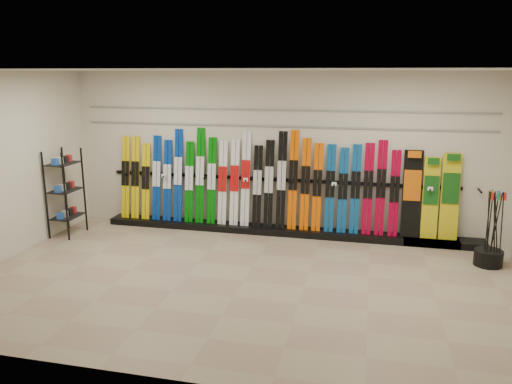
# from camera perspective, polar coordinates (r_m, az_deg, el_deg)

# --- Properties ---
(floor) EXTENTS (8.00, 8.00, 0.00)m
(floor) POSITION_cam_1_polar(r_m,az_deg,el_deg) (7.41, -1.39, -10.11)
(floor) COLOR gray
(floor) RESTS_ON ground
(back_wall) EXTENTS (8.00, 0.00, 8.00)m
(back_wall) POSITION_cam_1_polar(r_m,az_deg,el_deg) (9.34, 2.40, 4.47)
(back_wall) COLOR beige
(back_wall) RESTS_ON floor
(ceiling) EXTENTS (8.00, 8.00, 0.00)m
(ceiling) POSITION_cam_1_polar(r_m,az_deg,el_deg) (6.78, -1.54, 13.79)
(ceiling) COLOR silver
(ceiling) RESTS_ON back_wall
(ski_rack_base) EXTENTS (8.00, 0.40, 0.12)m
(ski_rack_base) POSITION_cam_1_polar(r_m,az_deg,el_deg) (9.43, 3.41, -4.47)
(ski_rack_base) COLOR black
(ski_rack_base) RESTS_ON floor
(skis) EXTENTS (5.37, 0.29, 1.82)m
(skis) POSITION_cam_1_polar(r_m,az_deg,el_deg) (9.40, -0.52, 1.07)
(skis) COLOR #E0C207
(skis) RESTS_ON ski_rack_base
(snowboards) EXTENTS (0.96, 0.24, 1.53)m
(snowboards) POSITION_cam_1_polar(r_m,az_deg,el_deg) (9.22, 19.30, -0.44)
(snowboards) COLOR black
(snowboards) RESTS_ON ski_rack_base
(accessory_rack) EXTENTS (0.40, 0.60, 1.60)m
(accessory_rack) POSITION_cam_1_polar(r_m,az_deg,el_deg) (9.85, -20.96, -0.09)
(accessory_rack) COLOR black
(accessory_rack) RESTS_ON floor
(pole_bin) EXTENTS (0.43, 0.43, 0.25)m
(pole_bin) POSITION_cam_1_polar(r_m,az_deg,el_deg) (8.72, 25.01, -6.83)
(pole_bin) COLOR black
(pole_bin) RESTS_ON floor
(ski_poles) EXTENTS (0.24, 0.30, 1.18)m
(ski_poles) POSITION_cam_1_polar(r_m,az_deg,el_deg) (8.56, 25.47, -3.82)
(ski_poles) COLOR black
(ski_poles) RESTS_ON pole_bin
(slatwall_rail_0) EXTENTS (7.60, 0.02, 0.03)m
(slatwall_rail_0) POSITION_cam_1_polar(r_m,az_deg,el_deg) (9.26, 2.41, 7.51)
(slatwall_rail_0) COLOR gray
(slatwall_rail_0) RESTS_ON back_wall
(slatwall_rail_1) EXTENTS (7.60, 0.02, 0.03)m
(slatwall_rail_1) POSITION_cam_1_polar(r_m,az_deg,el_deg) (9.23, 2.43, 9.36)
(slatwall_rail_1) COLOR gray
(slatwall_rail_1) RESTS_ON back_wall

